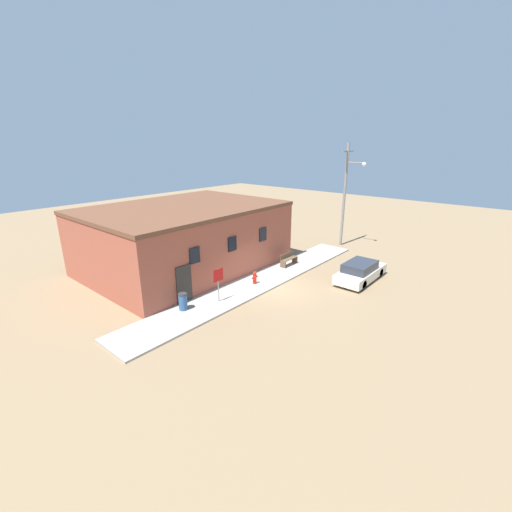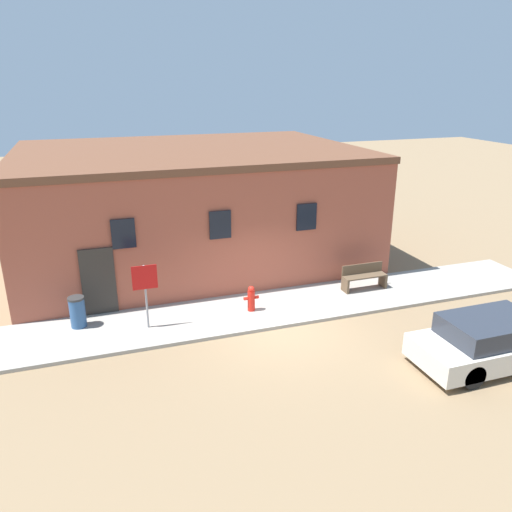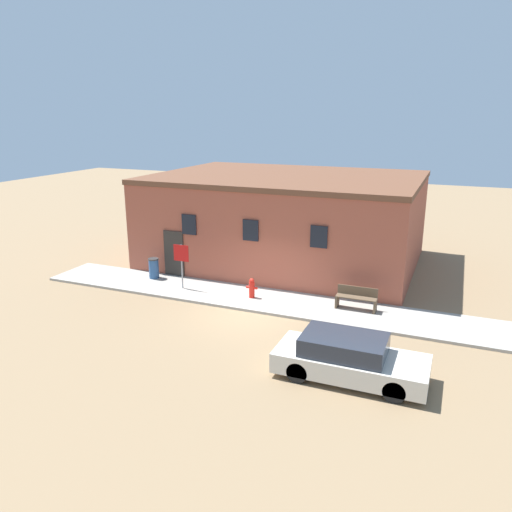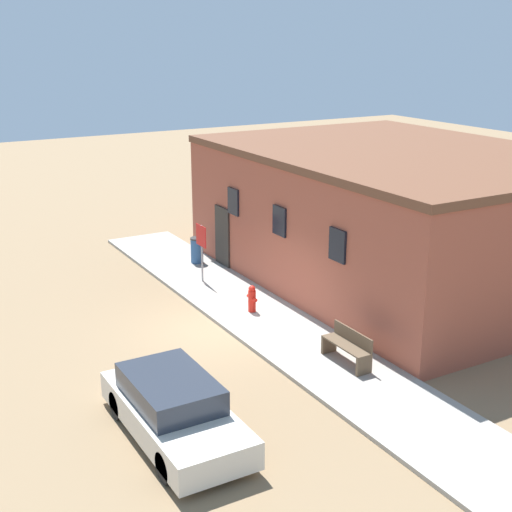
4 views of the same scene
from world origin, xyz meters
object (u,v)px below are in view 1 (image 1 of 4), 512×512
(utility_pole, at_px, (346,192))
(parked_car, at_px, (360,272))
(stop_sign, at_px, (218,279))
(trash_bin, at_px, (183,301))
(bench, at_px, (288,259))
(fire_hydrant, at_px, (255,278))

(utility_pole, distance_m, parked_car, 8.97)
(stop_sign, relative_size, trash_bin, 2.08)
(bench, bearing_deg, trash_bin, 178.64)
(parked_car, bearing_deg, trash_bin, 152.32)
(trash_bin, height_order, parked_car, parked_car)
(trash_bin, distance_m, utility_pole, 17.12)
(fire_hydrant, bearing_deg, bench, 5.30)
(fire_hydrant, height_order, trash_bin, trash_bin)
(utility_pole, xyz_separation_m, parked_car, (-6.58, -4.61, -3.98))
(parked_car, bearing_deg, utility_pole, 35.00)
(bench, height_order, utility_pole, utility_pole)
(trash_bin, bearing_deg, bench, -1.36)
(bench, xyz_separation_m, utility_pole, (7.38, -0.44, 4.05))
(stop_sign, bearing_deg, bench, 3.86)
(utility_pole, height_order, parked_car, utility_pole)
(utility_pole, bearing_deg, trash_bin, 177.71)
(trash_bin, height_order, utility_pole, utility_pole)
(fire_hydrant, relative_size, utility_pole, 0.10)
(bench, height_order, parked_car, parked_car)
(fire_hydrant, distance_m, utility_pole, 12.25)
(trash_bin, bearing_deg, fire_hydrant, -6.82)
(trash_bin, bearing_deg, parked_car, -27.68)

